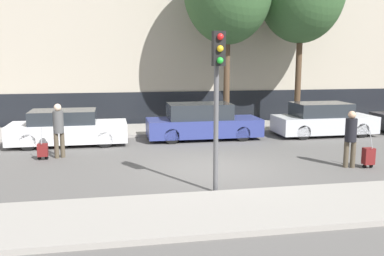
# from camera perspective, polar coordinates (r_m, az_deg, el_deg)

# --- Properties ---
(ground_plane) EXTENTS (80.00, 80.00, 0.00)m
(ground_plane) POSITION_cam_1_polar(r_m,az_deg,el_deg) (12.96, 2.87, -5.38)
(ground_plane) COLOR #565451
(sidewalk_near) EXTENTS (28.00, 2.50, 0.12)m
(sidewalk_near) POSITION_cam_1_polar(r_m,az_deg,el_deg) (9.50, 8.27, -10.66)
(sidewalk_near) COLOR gray
(sidewalk_near) RESTS_ON ground_plane
(sidewalk_far) EXTENTS (28.00, 3.00, 0.12)m
(sidewalk_far) POSITION_cam_1_polar(r_m,az_deg,el_deg) (19.67, -1.91, -0.10)
(sidewalk_far) COLOR gray
(sidewalk_far) RESTS_ON ground_plane
(building_facade) EXTENTS (28.00, 2.51, 9.94)m
(building_facade) POSITION_cam_1_polar(r_m,az_deg,el_deg) (22.86, -3.33, 13.51)
(building_facade) COLOR #A89E8C
(building_facade) RESTS_ON ground_plane
(parked_car_0) EXTENTS (4.37, 1.76, 1.34)m
(parked_car_0) POSITION_cam_1_polar(r_m,az_deg,el_deg) (16.95, -16.27, -0.05)
(parked_car_0) COLOR silver
(parked_car_0) RESTS_ON ground_plane
(parked_car_1) EXTENTS (4.60, 1.70, 1.47)m
(parked_car_1) POSITION_cam_1_polar(r_m,az_deg,el_deg) (17.43, 1.40, 0.73)
(parked_car_1) COLOR navy
(parked_car_1) RESTS_ON ground_plane
(parked_car_2) EXTENTS (4.21, 1.74, 1.40)m
(parked_car_2) POSITION_cam_1_polar(r_m,az_deg,el_deg) (19.09, 17.08, 1.00)
(parked_car_2) COLOR #B7BABF
(parked_car_2) RESTS_ON ground_plane
(pedestrian_left) EXTENTS (0.34, 0.34, 1.81)m
(pedestrian_left) POSITION_cam_1_polar(r_m,az_deg,el_deg) (14.76, -17.37, 0.11)
(pedestrian_left) COLOR #4C4233
(pedestrian_left) RESTS_ON ground_plane
(trolley_left) EXTENTS (0.34, 0.29, 1.07)m
(trolley_left) POSITION_cam_1_polar(r_m,az_deg,el_deg) (14.75, -19.30, -2.80)
(trolley_left) COLOR maroon
(trolley_left) RESTS_ON ground_plane
(pedestrian_right) EXTENTS (0.34, 0.34, 1.73)m
(pedestrian_right) POSITION_cam_1_polar(r_m,az_deg,el_deg) (13.69, 20.40, -0.96)
(pedestrian_right) COLOR #4C4233
(pedestrian_right) RESTS_ON ground_plane
(trolley_right) EXTENTS (0.34, 0.29, 1.16)m
(trolley_right) POSITION_cam_1_polar(r_m,az_deg,el_deg) (13.94, 22.47, -3.50)
(trolley_right) COLOR maroon
(trolley_right) RESTS_ON ground_plane
(traffic_light) EXTENTS (0.28, 0.47, 3.90)m
(traffic_light) POSITION_cam_1_polar(r_m,az_deg,el_deg) (10.14, 3.43, 6.40)
(traffic_light) COLOR #515154
(traffic_light) RESTS_ON ground_plane
(parked_bicycle) EXTENTS (1.77, 0.06, 0.96)m
(parked_bicycle) POSITION_cam_1_polar(r_m,az_deg,el_deg) (19.65, -0.01, 1.17)
(parked_bicycle) COLOR black
(parked_bicycle) RESTS_ON sidewalk_far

